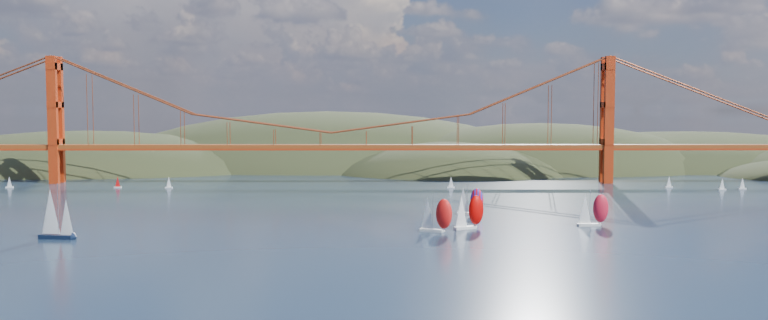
{
  "coord_description": "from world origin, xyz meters",
  "views": [
    {
      "loc": [
        21.1,
        -145.82,
        31.61
      ],
      "look_at": [
        22.27,
        90.0,
        15.99
      ],
      "focal_mm": 35.0,
      "sensor_mm": 36.0,
      "label": 1
    }
  ],
  "objects": [
    {
      "name": "distant_boat_6",
      "position": [
        166.71,
        152.48,
        2.41
      ],
      "size": [
        3.0,
        2.0,
        4.7
      ],
      "color": "silver",
      "rests_on": "ground"
    },
    {
      "name": "distant_boat_3",
      "position": [
        -65.22,
        158.08,
        2.41
      ],
      "size": [
        3.0,
        2.0,
        4.7
      ],
      "color": "silver",
      "rests_on": "ground"
    },
    {
      "name": "distant_boat_2",
      "position": [
        -86.46,
        159.18,
        2.41
      ],
      "size": [
        3.0,
        2.0,
        4.7
      ],
      "color": "silver",
      "rests_on": "ground"
    },
    {
      "name": "racer_2",
      "position": [
        79.19,
        57.01,
        4.7
      ],
      "size": [
        8.78,
        3.95,
        9.94
      ],
      "rotation": [
        0.0,
        0.0,
        0.11
      ],
      "color": "silver",
      "rests_on": "ground"
    },
    {
      "name": "racer_1",
      "position": [
        44.65,
        52.23,
        4.77
      ],
      "size": [
        9.0,
        6.39,
        10.1
      ],
      "rotation": [
        0.0,
        0.0,
        0.43
      ],
      "color": "silver",
      "rests_on": "ground"
    },
    {
      "name": "sloop_navy",
      "position": [
        -59.04,
        37.35,
        6.08
      ],
      "size": [
        9.19,
        5.7,
        13.78
      ],
      "rotation": [
        0.0,
        0.0,
        -0.17
      ],
      "color": "black",
      "rests_on": "ground"
    },
    {
      "name": "bridge",
      "position": [
        -1.75,
        180.0,
        32.23
      ],
      "size": [
        552.0,
        12.0,
        55.0
      ],
      "color": "#893A13",
      "rests_on": "ground"
    },
    {
      "name": "racer_rwb",
      "position": [
        48.25,
        79.67,
        4.33
      ],
      "size": [
        8.18,
        4.53,
        9.17
      ],
      "rotation": [
        0.0,
        0.0,
        -0.23
      ],
      "color": "silver",
      "rests_on": "ground"
    },
    {
      "name": "distant_boat_8",
      "position": [
        49.97,
        157.61,
        2.41
      ],
      "size": [
        3.0,
        2.0,
        4.7
      ],
      "color": "silver",
      "rests_on": "ground"
    },
    {
      "name": "distant_boat_1",
      "position": [
        -130.74,
        159.27,
        2.41
      ],
      "size": [
        3.0,
        2.0,
        4.7
      ],
      "color": "silver",
      "rests_on": "ground"
    },
    {
      "name": "racer_0",
      "position": [
        35.41,
        47.13,
        4.73
      ],
      "size": [
        8.95,
        6.14,
        10.02
      ],
      "rotation": [
        0.0,
        0.0,
        -0.4
      ],
      "color": "silver",
      "rests_on": "ground"
    },
    {
      "name": "headlands",
      "position": [
        44.95,
        278.29,
        -12.46
      ],
      "size": [
        725.0,
        225.0,
        96.0
      ],
      "color": "black",
      "rests_on": "ground"
    },
    {
      "name": "distant_boat_5",
      "position": [
        157.15,
        149.39,
        2.41
      ],
      "size": [
        3.0,
        2.0,
        4.7
      ],
      "color": "silver",
      "rests_on": "ground"
    },
    {
      "name": "ground",
      "position": [
        0.0,
        0.0,
        0.0
      ],
      "size": [
        1200.0,
        1200.0,
        0.0
      ],
      "primitive_type": "plane",
      "color": "black",
      "rests_on": "ground"
    },
    {
      "name": "distant_boat_4",
      "position": [
        139.42,
        158.3,
        2.41
      ],
      "size": [
        3.0,
        2.0,
        4.7
      ],
      "color": "silver",
      "rests_on": "ground"
    }
  ]
}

